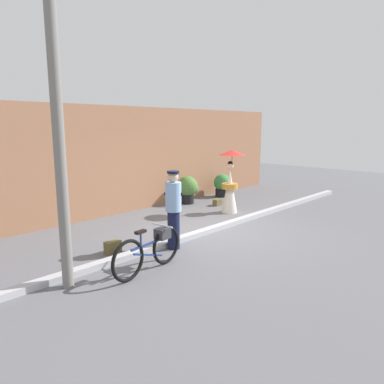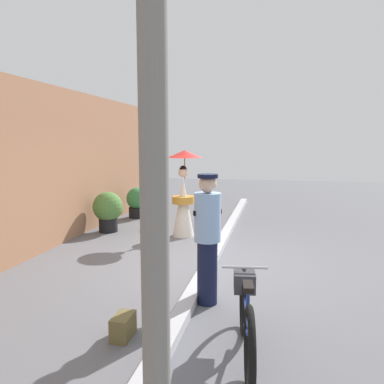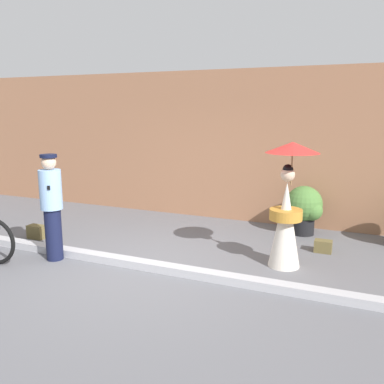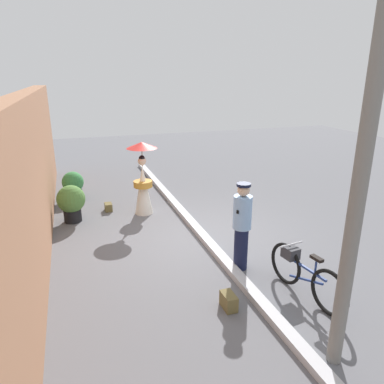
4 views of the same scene
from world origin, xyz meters
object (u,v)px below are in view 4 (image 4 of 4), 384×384
Objects in this scene: bicycle_near_officer at (304,273)px; person_with_parasol at (143,179)px; backpack_on_pavement at (229,301)px; person_officer at (242,224)px; backpack_spare at (109,207)px; potted_plant_by_door at (73,185)px; potted_plant_small at (72,201)px; utility_pole at (360,182)px.

person_with_parasol is (4.58, 1.72, 0.53)m from bicycle_near_officer.
person_officer is at bearing -33.98° from backpack_on_pavement.
backpack_spare is at bearing 61.40° from person_with_parasol.
potted_plant_by_door is 6.66m from backpack_on_pavement.
person_with_parasol is at bearing -90.94° from potted_plant_small.
person_officer is at bearing 27.14° from bicycle_near_officer.
backpack_on_pavement is (-4.51, -0.42, -0.82)m from person_with_parasol.
backpack_spare is at bearing 27.25° from bicycle_near_officer.
potted_plant_small is 3.30× the size of backpack_spare.
utility_pole is at bearing -152.89° from potted_plant_small.
person_with_parasol is 6.69× the size of backpack_spare.
potted_plant_by_door is at bearing -2.44° from potted_plant_small.
person_officer is 2.01× the size of potted_plant_by_door.
potted_plant_by_door is 0.17× the size of utility_pole.
potted_plant_by_door is (6.36, 3.45, 0.03)m from bicycle_near_officer.
potted_plant_small reaches higher than backpack_spare.
backpack_on_pavement is (-1.07, 0.72, -0.77)m from person_officer.
utility_pole is at bearing -161.62° from backpack_spare.
utility_pole reaches higher than person_with_parasol.
backpack_on_pavement is 0.07× the size of utility_pole.
person_officer reaches higher than backpack_spare.
utility_pole reaches higher than potted_plant_by_door.
person_with_parasol reaches higher than backpack_spare.
bicycle_near_officer reaches higher than backpack_on_pavement.
backpack_spare is (0.48, 0.88, -0.84)m from person_with_parasol.
utility_pole is at bearing -149.92° from backpack_on_pavement.
bicycle_near_officer is at bearing -19.13° from utility_pole.
person_officer is 4.57m from potted_plant_small.
backpack_on_pavement is at bearing 30.08° from utility_pole.
backpack_spare is (3.92, 2.02, -0.79)m from person_officer.
bicycle_near_officer is 1.84× the size of potted_plant_small.
person_officer is 1.50m from backpack_on_pavement.
person_with_parasol is 1.85m from potted_plant_small.
potted_plant_by_door is 2.56× the size of backpack_on_pavement.
utility_pole is (-7.72, -2.98, 1.96)m from potted_plant_by_door.
utility_pole reaches higher than potted_plant_small.
potted_plant_small is at bearing 40.31° from person_officer.
potted_plant_small reaches higher than potted_plant_by_door.
person_with_parasol is 2.54m from potted_plant_by_door.
bicycle_near_officer reaches higher than backpack_spare.
potted_plant_by_door is 0.89× the size of potted_plant_small.
backpack_spare is at bearing -64.01° from potted_plant_small.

